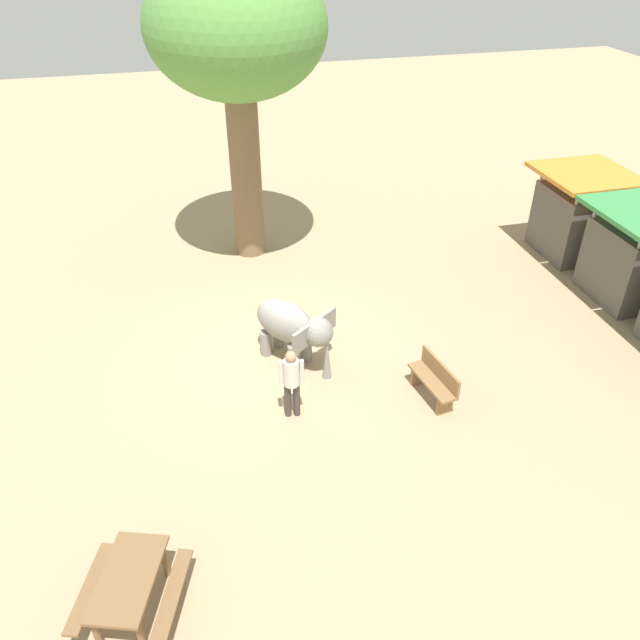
{
  "coord_description": "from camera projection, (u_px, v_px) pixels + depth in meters",
  "views": [
    {
      "loc": [
        11.79,
        -1.81,
        8.94
      ],
      "look_at": [
        0.12,
        1.15,
        0.8
      ],
      "focal_mm": 35.3,
      "sensor_mm": 36.0,
      "label": 1
    }
  ],
  "objects": [
    {
      "name": "elephant",
      "position": [
        292.0,
        327.0,
        14.07
      ],
      "size": [
        2.01,
        1.9,
        1.47
      ],
      "rotation": [
        0.0,
        0.0,
        0.65
      ],
      "color": "gray",
      "rests_on": "ground_plane"
    },
    {
      "name": "picnic_table_near",
      "position": [
        130.0,
        585.0,
        9.18
      ],
      "size": [
        1.9,
        1.89,
        0.78
      ],
      "rotation": [
        0.0,
        0.0,
        5.95
      ],
      "color": "brown",
      "rests_on": "ground_plane"
    },
    {
      "name": "ground_plane",
      "position": [
        272.0,
        352.0,
        14.85
      ],
      "size": [
        60.0,
        60.0,
        0.0
      ],
      "primitive_type": "plane",
      "color": "tan"
    },
    {
      "name": "shade_tree_main",
      "position": [
        236.0,
        33.0,
        15.66
      ],
      "size": [
        5.0,
        4.58,
        8.03
      ],
      "color": "brown",
      "rests_on": "ground_plane"
    },
    {
      "name": "market_stall_orange",
      "position": [
        576.0,
        218.0,
        18.36
      ],
      "size": [
        2.5,
        2.5,
        2.52
      ],
      "color": "#59514C",
      "rests_on": "ground_plane"
    },
    {
      "name": "wooden_bench",
      "position": [
        435.0,
        380.0,
        13.25
      ],
      "size": [
        1.44,
        0.61,
        0.88
      ],
      "rotation": [
        0.0,
        0.0,
        3.29
      ],
      "color": "olive",
      "rests_on": "ground_plane"
    },
    {
      "name": "market_stall_green",
      "position": [
        634.0,
        259.0,
        16.27
      ],
      "size": [
        2.5,
        2.5,
        2.52
      ],
      "color": "#59514C",
      "rests_on": "ground_plane"
    },
    {
      "name": "person_handler",
      "position": [
        292.0,
        379.0,
        12.53
      ],
      "size": [
        0.32,
        0.51,
        1.62
      ],
      "rotation": [
        0.0,
        0.0,
        3.01
      ],
      "color": "#3F3833",
      "rests_on": "ground_plane"
    }
  ]
}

